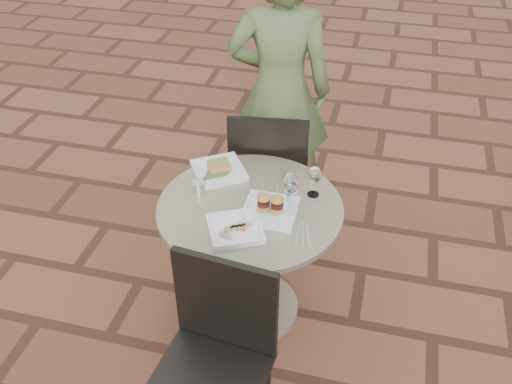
% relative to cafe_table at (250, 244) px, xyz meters
% --- Properties ---
extents(ground, '(60.00, 60.00, 0.00)m').
position_rel_cafe_table_xyz_m(ground, '(0.15, 0.04, -0.48)').
color(ground, brown).
rests_on(ground, ground).
extents(cafe_table, '(0.90, 0.90, 0.73)m').
position_rel_cafe_table_xyz_m(cafe_table, '(0.00, 0.00, 0.00)').
color(cafe_table, gray).
rests_on(cafe_table, ground).
extents(chair_far, '(0.49, 0.49, 0.93)m').
position_rel_cafe_table_xyz_m(chair_far, '(-0.04, 0.60, 0.07)').
color(chair_far, black).
rests_on(chair_far, ground).
extents(chair_near, '(0.48, 0.48, 0.93)m').
position_rel_cafe_table_xyz_m(chair_near, '(0.04, -0.70, 0.07)').
color(chair_near, black).
rests_on(chair_near, ground).
extents(diner, '(0.69, 0.51, 1.72)m').
position_rel_cafe_table_xyz_m(diner, '(-0.06, 0.94, 0.37)').
color(diner, '#4B5E34').
rests_on(diner, ground).
extents(plate_salmon, '(0.34, 0.34, 0.07)m').
position_rel_cafe_table_xyz_m(plate_salmon, '(-0.23, 0.23, 0.27)').
color(plate_salmon, white).
rests_on(plate_salmon, cafe_table).
extents(plate_sliders, '(0.25, 0.25, 0.16)m').
position_rel_cafe_table_xyz_m(plate_sliders, '(0.11, -0.03, 0.28)').
color(plate_sliders, white).
rests_on(plate_sliders, cafe_table).
extents(plate_tuna, '(0.32, 0.32, 0.03)m').
position_rel_cafe_table_xyz_m(plate_tuna, '(-0.02, -0.19, 0.26)').
color(plate_tuna, white).
rests_on(plate_tuna, cafe_table).
extents(wine_glass_right, '(0.07, 0.07, 0.16)m').
position_rel_cafe_table_xyz_m(wine_glass_right, '(0.19, 0.03, 0.36)').
color(wine_glass_right, white).
rests_on(wine_glass_right, cafe_table).
extents(wine_glass_mid, '(0.08, 0.08, 0.18)m').
position_rel_cafe_table_xyz_m(wine_glass_mid, '(0.18, 0.07, 0.37)').
color(wine_glass_mid, white).
rests_on(wine_glass_mid, cafe_table).
extents(wine_glass_far, '(0.07, 0.07, 0.16)m').
position_rel_cafe_table_xyz_m(wine_glass_far, '(0.28, 0.16, 0.36)').
color(wine_glass_far, white).
rests_on(wine_glass_far, cafe_table).
extents(steel_ramekin, '(0.08, 0.08, 0.05)m').
position_rel_cafe_table_xyz_m(steel_ramekin, '(-0.28, 0.06, 0.27)').
color(steel_ramekin, silver).
rests_on(steel_ramekin, cafe_table).
extents(cutlery_set, '(0.11, 0.19, 0.00)m').
position_rel_cafe_table_xyz_m(cutlery_set, '(0.28, -0.14, 0.25)').
color(cutlery_set, silver).
rests_on(cutlery_set, cafe_table).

